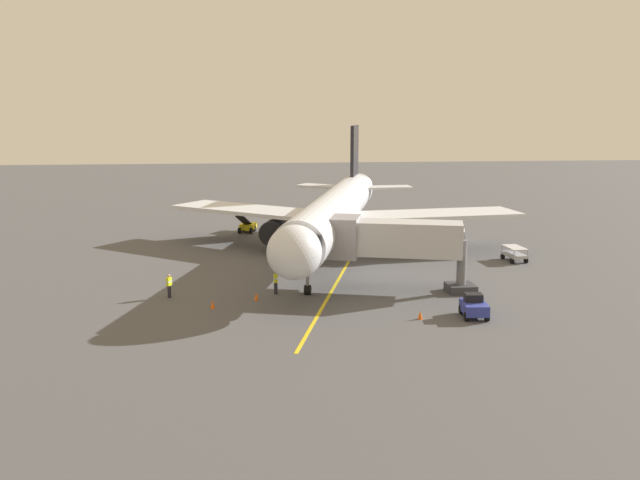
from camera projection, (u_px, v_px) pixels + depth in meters
ground_plane at (347, 250)px, 65.63m from camera, size 220.00×220.00×0.00m
apron_lead_in_line at (343, 271)px, 57.19m from camera, size 10.86×38.62×0.01m
airplane at (335, 212)px, 62.58m from camera, size 33.55×39.69×11.50m
jet_bridge at (385, 240)px, 50.83m from camera, size 11.45×5.56×5.40m
ground_crew_marshaller at (276, 282)px, 49.92m from camera, size 0.29×0.42×1.71m
ground_crew_wing_walker at (356, 234)px, 69.32m from camera, size 0.37×0.46×1.71m
ground_crew_loader at (169, 286)px, 48.98m from camera, size 0.44×0.47×1.71m
tug_near_nose at (457, 233)px, 71.08m from camera, size 2.13×2.64×1.50m
belt_loader_portside at (247, 226)px, 75.13m from camera, size 2.31×4.73×2.32m
baggage_cart_starboard_side at (514, 254)px, 60.90m from camera, size 1.71×2.69×1.27m
tug_rear_apron at (474, 307)px, 44.40m from camera, size 1.75×2.43×1.50m
safety_cone_nose_left at (420, 315)px, 44.04m from camera, size 0.32×0.32×0.55m
safety_cone_nose_right at (256, 296)px, 48.43m from camera, size 0.32×0.32×0.55m
safety_cone_wing_port at (213, 304)px, 46.44m from camera, size 0.32×0.32×0.55m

